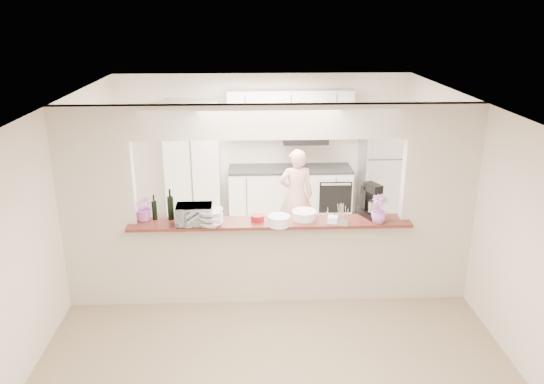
{
  "coord_description": "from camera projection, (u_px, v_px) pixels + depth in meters",
  "views": [
    {
      "loc": [
        -0.22,
        -5.98,
        3.53
      ],
      "look_at": [
        0.04,
        0.3,
        1.34
      ],
      "focal_mm": 35.0,
      "sensor_mm": 36.0,
      "label": 1
    }
  ],
  "objects": [
    {
      "name": "flower_left",
      "position": [
        144.0,
        207.0,
        6.39
      ],
      "size": [
        0.35,
        0.32,
        0.34
      ],
      "primitive_type": "imported",
      "rotation": [
        0.0,
        0.0,
        -0.22
      ],
      "color": "#DF76D1",
      "rests_on": "bar_counter"
    },
    {
      "name": "wine_bottle_b",
      "position": [
        154.0,
        210.0,
        6.43
      ],
      "size": [
        0.06,
        0.06,
        0.32
      ],
      "color": "black",
      "rests_on": "bar_counter"
    },
    {
      "name": "plate_stack_b",
      "position": [
        304.0,
        215.0,
        6.46
      ],
      "size": [
        0.3,
        0.3,
        0.11
      ],
      "color": "white",
      "rests_on": "bar_counter"
    },
    {
      "name": "toaster_oven",
      "position": [
        194.0,
        215.0,
        6.29
      ],
      "size": [
        0.44,
        0.3,
        0.24
      ],
      "primitive_type": "imported",
      "rotation": [
        0.0,
        0.0,
        0.03
      ],
      "color": "#B5B6BB",
      "rests_on": "bar_counter"
    },
    {
      "name": "plate_stack_a",
      "position": [
        279.0,
        221.0,
        6.26
      ],
      "size": [
        0.26,
        0.26,
        0.12
      ],
      "color": "white",
      "rests_on": "bar_counter"
    },
    {
      "name": "bar_counter",
      "position": [
        270.0,
        258.0,
        6.62
      ],
      "size": [
        3.4,
        0.38,
        1.09
      ],
      "color": "beige",
      "rests_on": "floor"
    },
    {
      "name": "utensil_caddy",
      "position": [
        337.0,
        215.0,
        6.31
      ],
      "size": [
        0.29,
        0.21,
        0.25
      ],
      "color": "silver",
      "rests_on": "bar_counter"
    },
    {
      "name": "stand_mixer",
      "position": [
        371.0,
        202.0,
        6.5
      ],
      "size": [
        0.29,
        0.34,
        0.43
      ],
      "color": "black",
      "rests_on": "bar_counter"
    },
    {
      "name": "person",
      "position": [
        296.0,
        196.0,
        8.31
      ],
      "size": [
        0.56,
        0.38,
        1.49
      ],
      "primitive_type": "imported",
      "rotation": [
        0.0,
        0.0,
        3.18
      ],
      "color": "#DD9D8F",
      "rests_on": "floor"
    },
    {
      "name": "refrigerator",
      "position": [
        383.0,
        173.0,
        9.11
      ],
      "size": [
        0.75,
        0.7,
        1.7
      ],
      "primitive_type": "cube",
      "color": "#AAAAAF",
      "rests_on": "floor"
    },
    {
      "name": "red_bowl",
      "position": [
        258.0,
        218.0,
        6.41
      ],
      "size": [
        0.16,
        0.16,
        0.07
      ],
      "primitive_type": "cylinder",
      "color": "maroon",
      "rests_on": "bar_counter"
    },
    {
      "name": "tile_overlay",
      "position": [
        266.0,
        246.0,
        8.27
      ],
      "size": [
        5.0,
        2.9,
        0.01
      ],
      "primitive_type": "cube",
      "color": "beige",
      "rests_on": "floor"
    },
    {
      "name": "wine_bottle_a",
      "position": [
        171.0,
        207.0,
        6.42
      ],
      "size": [
        0.08,
        0.08,
        0.39
      ],
      "color": "black",
      "rests_on": "bar_counter"
    },
    {
      "name": "partition",
      "position": [
        270.0,
        189.0,
        6.33
      ],
      "size": [
        5.0,
        0.15,
        2.5
      ],
      "color": "beige",
      "rests_on": "floor"
    },
    {
      "name": "kitchen_cabinets",
      "position": [
        253.0,
        166.0,
        9.06
      ],
      "size": [
        3.15,
        0.62,
        2.25
      ],
      "color": "silver",
      "rests_on": "floor"
    },
    {
      "name": "serving_bowls",
      "position": [
        211.0,
        218.0,
        6.23
      ],
      "size": [
        0.31,
        0.31,
        0.2
      ],
      "primitive_type": "imported",
      "rotation": [
        0.0,
        0.0,
        -0.14
      ],
      "color": "white",
      "rests_on": "bar_counter"
    },
    {
      "name": "floor",
      "position": [
        270.0,
        298.0,
        6.81
      ],
      "size": [
        6.0,
        6.0,
        0.0
      ],
      "primitive_type": "plane",
      "color": "tan",
      "rests_on": "ground"
    },
    {
      "name": "tan_bowl",
      "position": [
        302.0,
        214.0,
        6.53
      ],
      "size": [
        0.14,
        0.14,
        0.07
      ],
      "primitive_type": "cylinder",
      "color": "beige",
      "rests_on": "bar_counter"
    },
    {
      "name": "flower_right",
      "position": [
        379.0,
        209.0,
        6.31
      ],
      "size": [
        0.22,
        0.22,
        0.35
      ],
      "primitive_type": "imported",
      "rotation": [
        0.0,
        0.0,
        0.13
      ],
      "color": "#AC61B5",
      "rests_on": "bar_counter"
    }
  ]
}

